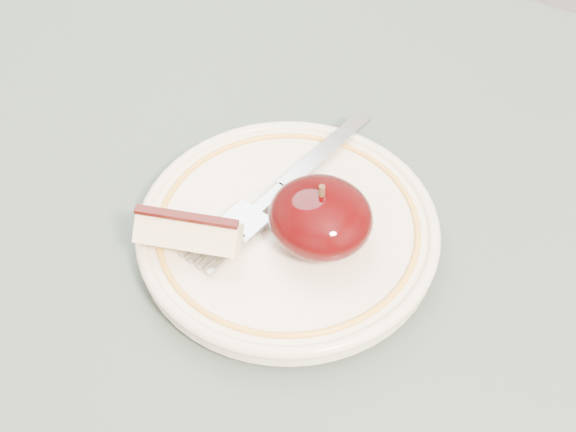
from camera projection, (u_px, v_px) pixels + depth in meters
The scene contains 5 objects.
table at pixel (245, 417), 0.56m from camera, with size 0.90×0.90×0.75m.
plate at pixel (288, 230), 0.54m from camera, with size 0.21×0.21×0.02m.
apple_half at pixel (321, 217), 0.52m from camera, with size 0.07×0.07×0.05m.
apple_wedge at pixel (189, 232), 0.52m from camera, with size 0.07×0.05×0.03m.
fork at pixel (282, 189), 0.55m from camera, with size 0.05×0.18×0.00m.
Camera 1 is at (0.15, -0.21, 1.18)m, focal length 50.00 mm.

